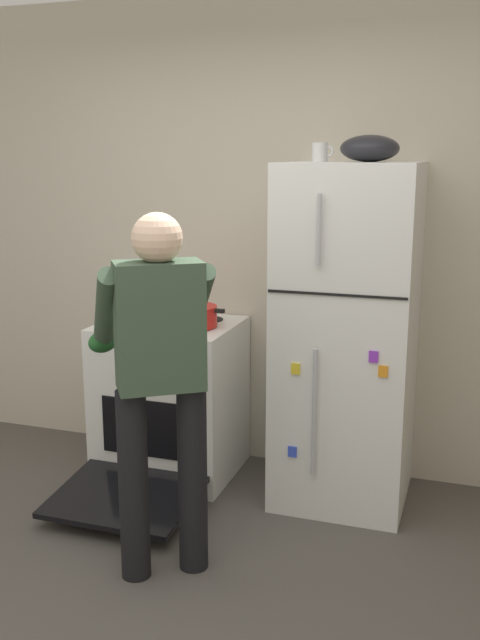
% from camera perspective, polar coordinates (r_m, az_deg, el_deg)
% --- Properties ---
extents(kitchen_wall_back, '(6.00, 0.10, 2.70)m').
position_cam_1_polar(kitchen_wall_back, '(4.23, 2.62, 6.45)').
color(kitchen_wall_back, beige).
rests_on(kitchen_wall_back, ground).
extents(refrigerator, '(0.68, 0.72, 1.79)m').
position_cam_1_polar(refrigerator, '(3.83, 8.43, -1.30)').
color(refrigerator, white).
rests_on(refrigerator, ground).
extents(stove_range, '(0.76, 1.21, 0.90)m').
position_cam_1_polar(stove_range, '(4.23, -5.56, -6.29)').
color(stove_range, white).
rests_on(stove_range, ground).
extents(person_cook, '(0.68, 0.73, 1.60)m').
position_cam_1_polar(person_cook, '(3.10, -6.41, -3.41)').
color(person_cook, black).
rests_on(person_cook, ground).
extents(red_pot, '(0.38, 0.28, 0.11)m').
position_cam_1_polar(red_pot, '(4.00, -3.81, 0.33)').
color(red_pot, red).
rests_on(red_pot, stove_range).
extents(coffee_mug, '(0.11, 0.08, 0.10)m').
position_cam_1_polar(coffee_mug, '(3.80, 6.35, 13.00)').
color(coffee_mug, silver).
rests_on(coffee_mug, refrigerator).
extents(pepper_mill, '(0.05, 0.05, 0.14)m').
position_cam_1_polar(pepper_mill, '(4.41, -8.12, 1.59)').
color(pepper_mill, brown).
rests_on(pepper_mill, stove_range).
extents(mixing_bowl, '(0.29, 0.29, 0.13)m').
position_cam_1_polar(mixing_bowl, '(3.70, 10.18, 13.16)').
color(mixing_bowl, black).
rests_on(mixing_bowl, refrigerator).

